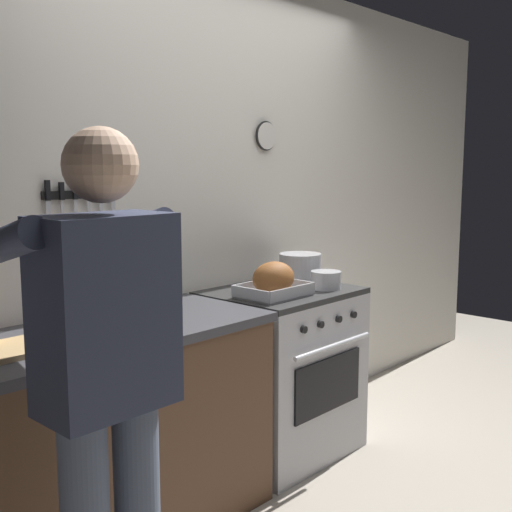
# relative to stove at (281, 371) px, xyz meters

# --- Properties ---
(wall_back) EXTENTS (6.00, 0.13, 2.60)m
(wall_back) POSITION_rel_stove_xyz_m (-0.22, 0.36, 0.85)
(wall_back) COLOR white
(wall_back) RESTS_ON ground
(counter_block) EXTENTS (2.03, 0.65, 0.90)m
(counter_block) POSITION_rel_stove_xyz_m (-1.43, 0.00, 0.01)
(counter_block) COLOR brown
(counter_block) RESTS_ON ground
(stove) EXTENTS (0.76, 0.67, 0.90)m
(stove) POSITION_rel_stove_xyz_m (0.00, 0.00, 0.00)
(stove) COLOR #BCBCC1
(stove) RESTS_ON ground
(person_cook) EXTENTS (0.51, 0.63, 1.66)m
(person_cook) POSITION_rel_stove_xyz_m (-1.53, -0.63, 0.50)
(person_cook) COLOR #4C566B
(person_cook) RESTS_ON ground
(roasting_pan) EXTENTS (0.35, 0.26, 0.18)m
(roasting_pan) POSITION_rel_stove_xyz_m (-0.17, -0.09, 0.53)
(roasting_pan) COLOR #B7B7BC
(roasting_pan) RESTS_ON stove
(stock_pot) EXTENTS (0.24, 0.24, 0.16)m
(stock_pot) POSITION_rel_stove_xyz_m (0.25, 0.08, 0.53)
(stock_pot) COLOR #B7B7BC
(stock_pot) RESTS_ON stove
(saucepan) EXTENTS (0.16, 0.16, 0.10)m
(saucepan) POSITION_rel_stove_xyz_m (0.18, -0.15, 0.50)
(saucepan) COLOR #B7B7BC
(saucepan) RESTS_ON stove
(bottle_soy_sauce) EXTENTS (0.06, 0.06, 0.22)m
(bottle_soy_sauce) POSITION_rel_stove_xyz_m (-0.71, 0.03, 0.54)
(bottle_soy_sauce) COLOR black
(bottle_soy_sauce) RESTS_ON counter_block
(bottle_olive_oil) EXTENTS (0.06, 0.06, 0.31)m
(bottle_olive_oil) POSITION_rel_stove_xyz_m (-0.62, 0.22, 0.58)
(bottle_olive_oil) COLOR #385623
(bottle_olive_oil) RESTS_ON counter_block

